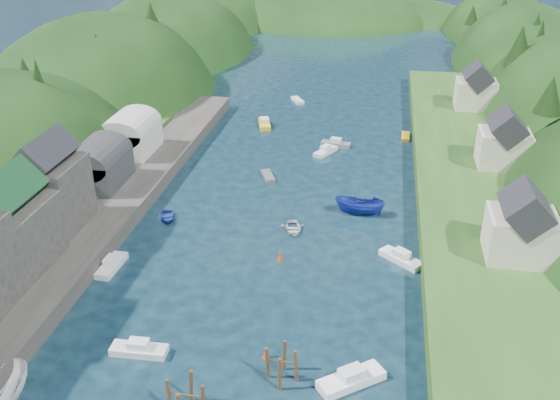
# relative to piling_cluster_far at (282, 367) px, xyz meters

# --- Properties ---
(ground) EXTENTS (600.00, 600.00, 0.00)m
(ground) POSITION_rel_piling_cluster_far_xyz_m (-4.66, 48.44, -1.33)
(ground) COLOR black
(ground) RESTS_ON ground
(hillside_left) EXTENTS (44.00, 245.56, 52.00)m
(hillside_left) POSITION_rel_piling_cluster_far_xyz_m (-49.66, 73.44, -9.36)
(hillside_left) COLOR black
(hillside_left) RESTS_ON ground
(hillside_right) EXTENTS (36.00, 245.56, 48.00)m
(hillside_right) POSITION_rel_piling_cluster_far_xyz_m (40.34, 73.44, -8.74)
(hillside_right) COLOR black
(hillside_right) RESTS_ON ground
(far_hills) EXTENTS (103.00, 68.00, 44.00)m
(far_hills) POSITION_rel_piling_cluster_far_xyz_m (-3.44, 172.45, -12.13)
(far_hills) COLOR black
(far_hills) RESTS_ON ground
(hill_trees) EXTENTS (92.01, 150.39, 11.46)m
(hill_trees) POSITION_rel_piling_cluster_far_xyz_m (-3.80, 62.87, 9.77)
(hill_trees) COLOR black
(hill_trees) RESTS_ON ground
(quay_left) EXTENTS (12.00, 110.00, 2.00)m
(quay_left) POSITION_rel_piling_cluster_far_xyz_m (-28.66, 18.44, -0.33)
(quay_left) COLOR #2D2B28
(quay_left) RESTS_ON ground
(terrace_left_grass) EXTENTS (12.00, 110.00, 2.50)m
(terrace_left_grass) POSITION_rel_piling_cluster_far_xyz_m (-35.66, 18.44, -0.08)
(terrace_left_grass) COLOR #234719
(terrace_left_grass) RESTS_ON ground
(boat_sheds) EXTENTS (7.00, 21.00, 7.50)m
(boat_sheds) POSITION_rel_piling_cluster_far_xyz_m (-30.66, 37.44, 3.94)
(boat_sheds) COLOR #2D2D30
(boat_sheds) RESTS_ON quay_left
(terrace_right) EXTENTS (16.00, 120.00, 2.40)m
(terrace_right) POSITION_rel_piling_cluster_far_xyz_m (20.34, 38.44, -0.13)
(terrace_right) COLOR #234719
(terrace_right) RESTS_ON ground
(right_bank_cottages) EXTENTS (9.00, 59.24, 8.41)m
(right_bank_cottages) POSITION_rel_piling_cluster_far_xyz_m (23.34, 46.78, 4.52)
(right_bank_cottages) COLOR beige
(right_bank_cottages) RESTS_ON terrace_right
(piling_cluster_far) EXTENTS (2.93, 2.76, 3.80)m
(piling_cluster_far) POSITION_rel_piling_cluster_far_xyz_m (0.00, 0.00, 0.00)
(piling_cluster_far) COLOR #382314
(piling_cluster_far) RESTS_ON ground
(channel_buoy_near) EXTENTS (0.70, 0.70, 1.10)m
(channel_buoy_near) POSITION_rel_piling_cluster_far_xyz_m (-1.88, 2.55, -0.85)
(channel_buoy_near) COLOR red
(channel_buoy_near) RESTS_ON ground
(channel_buoy_far) EXTENTS (0.70, 0.70, 1.10)m
(channel_buoy_far) POSITION_rel_piling_cluster_far_xyz_m (-3.40, 19.15, -0.85)
(channel_buoy_far) COLOR red
(channel_buoy_far) RESTS_ON ground
(moored_boats) EXTENTS (36.22, 93.25, 2.49)m
(moored_boats) POSITION_rel_piling_cluster_far_xyz_m (-5.62, 19.71, -0.60)
(moored_boats) COLOR silver
(moored_boats) RESTS_ON ground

